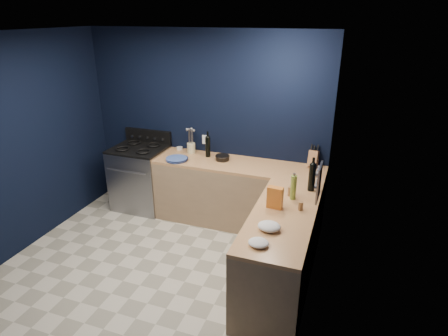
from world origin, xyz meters
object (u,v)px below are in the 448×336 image
at_px(gas_range, 141,178).
at_px(knife_block, 314,158).
at_px(crouton_bag, 275,198).
at_px(plate_stack, 177,159).
at_px(utensil_crock, 191,148).

distance_m(gas_range, knife_block, 2.56).
bearing_deg(knife_block, gas_range, -169.01).
distance_m(gas_range, crouton_bag, 2.54).
bearing_deg(plate_stack, utensil_crock, 79.18).
height_order(plate_stack, utensil_crock, utensil_crock).
height_order(utensil_crock, knife_block, knife_block).
xyz_separation_m(gas_range, utensil_crock, (0.76, 0.19, 0.51)).
relative_size(knife_block, crouton_bag, 0.91).
bearing_deg(knife_block, utensil_crock, -172.62).
relative_size(gas_range, knife_block, 4.34).
bearing_deg(gas_range, utensil_crock, 14.15).
bearing_deg(utensil_crock, crouton_bag, -39.30).
bearing_deg(utensil_crock, knife_block, 2.57).
height_order(gas_range, plate_stack, plate_stack).
relative_size(plate_stack, knife_block, 1.39).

